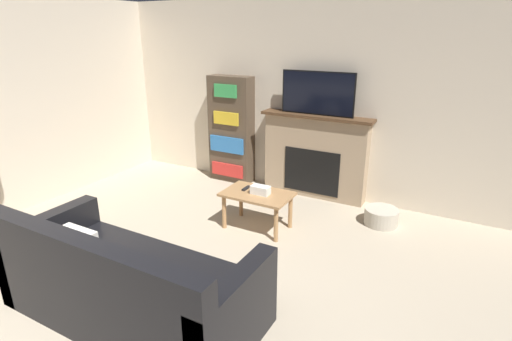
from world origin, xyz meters
name	(u,v)px	position (x,y,z in m)	size (l,w,h in m)	color
wall_back	(303,99)	(0.00, 4.05, 1.35)	(6.84, 0.06, 2.70)	beige
wall_side	(35,104)	(-2.95, 2.01, 1.35)	(0.06, 5.02, 2.70)	beige
fireplace	(315,156)	(0.28, 3.91, 0.59)	(1.56, 0.28, 1.18)	tan
tv	(317,93)	(0.28, 3.89, 1.47)	(1.02, 0.03, 0.58)	black
couch	(128,286)	(-0.11, 0.73, 0.29)	(2.17, 0.98, 0.89)	black
coffee_table	(257,199)	(0.06, 2.63, 0.38)	(0.81, 0.51, 0.45)	#A87A4C
tissue_box	(260,190)	(0.10, 2.62, 0.50)	(0.22, 0.12, 0.10)	white
remote_control	(246,188)	(-0.12, 2.67, 0.46)	(0.04, 0.15, 0.02)	black
bookshelf	(231,130)	(-1.09, 3.89, 0.81)	(0.69, 0.29, 1.63)	#4C3D2D
storage_basket	(381,217)	(1.35, 3.45, 0.10)	(0.41, 0.41, 0.20)	#BCB29E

